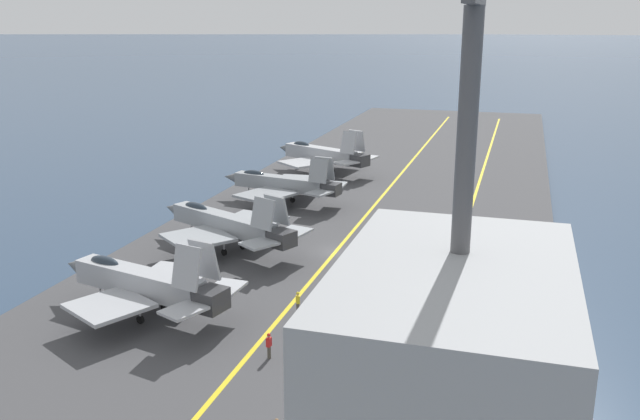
{
  "coord_description": "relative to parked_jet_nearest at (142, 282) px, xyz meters",
  "views": [
    {
      "loc": [
        -58.2,
        -15.98,
        21.59
      ],
      "look_at": [
        5.14,
        3.04,
        2.9
      ],
      "focal_mm": 38.0,
      "sensor_mm": 36.0,
      "label": 1
    }
  ],
  "objects": [
    {
      "name": "deck_stripe_foul_line",
      "position": [
        17.6,
        -20.87,
        -2.58
      ],
      "size": [
        191.91,
        0.62,
        0.01
      ],
      "primitive_type": "cube",
      "rotation": [
        0.0,
        0.0,
        -0.0
      ],
      "color": "yellow",
      "rests_on": "carrier_deck"
    },
    {
      "name": "parked_jet_fourth",
      "position": [
        49.59,
        0.94,
        0.2
      ],
      "size": [
        14.09,
        16.05,
        6.7
      ],
      "color": "#A8AAAF",
      "rests_on": "carrier_deck"
    },
    {
      "name": "crew_blue_vest",
      "position": [
        -3.02,
        -16.59,
        -1.6
      ],
      "size": [
        0.44,
        0.46,
        1.8
      ],
      "color": "#4C473D",
      "rests_on": "carrier_deck"
    },
    {
      "name": "ground_plane",
      "position": [
        17.6,
        -9.84,
        -2.99
      ],
      "size": [
        2000.0,
        2000.0,
        0.0
      ],
      "primitive_type": "plane",
      "color": "#2D425B"
    },
    {
      "name": "carrier_deck",
      "position": [
        17.6,
        -9.84,
        -2.79
      ],
      "size": [
        213.23,
        40.09,
        0.4
      ],
      "primitive_type": "cube",
      "color": "#424244",
      "rests_on": "ground"
    },
    {
      "name": "parked_jet_second",
      "position": [
        15.2,
        0.17,
        0.07
      ],
      "size": [
        13.16,
        17.1,
        6.22
      ],
      "color": "#93999E",
      "rests_on": "carrier_deck"
    },
    {
      "name": "crew_yellow_vest",
      "position": [
        3.49,
        -10.86,
        -1.63
      ],
      "size": [
        0.46,
        0.41,
        1.74
      ],
      "color": "#4C473D",
      "rests_on": "carrier_deck"
    },
    {
      "name": "deck_stripe_centerline",
      "position": [
        17.6,
        -9.84,
        -2.58
      ],
      "size": [
        191.91,
        0.36,
        0.01
      ],
      "primitive_type": "cube",
      "color": "yellow",
      "rests_on": "carrier_deck"
    },
    {
      "name": "crew_red_vest",
      "position": [
        -3.63,
        -11.28,
        -1.62
      ],
      "size": [
        0.4,
        0.29,
        1.77
      ],
      "color": "#4C473D",
      "rests_on": "carrier_deck"
    },
    {
      "name": "parked_jet_third",
      "position": [
        32.49,
        0.78,
        -0.1
      ],
      "size": [
        14.17,
        15.6,
        6.06
      ],
      "color": "gray",
      "rests_on": "carrier_deck"
    },
    {
      "name": "parked_jet_nearest",
      "position": [
        0.0,
        0.0,
        0.0
      ],
      "size": [
        12.12,
        15.44,
        6.5
      ],
      "color": "#A8AAAF",
      "rests_on": "carrier_deck"
    }
  ]
}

